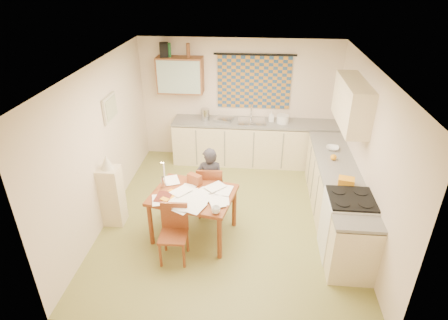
# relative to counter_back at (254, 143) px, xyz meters

# --- Properties ---
(floor) EXTENTS (4.00, 4.50, 0.02)m
(floor) POSITION_rel_counter_back_xyz_m (-0.35, -1.95, -0.46)
(floor) COLOR olive
(floor) RESTS_ON ground
(ceiling) EXTENTS (4.00, 4.50, 0.02)m
(ceiling) POSITION_rel_counter_back_xyz_m (-0.35, -1.95, 2.06)
(ceiling) COLOR white
(ceiling) RESTS_ON floor
(wall_back) EXTENTS (4.00, 0.02, 2.50)m
(wall_back) POSITION_rel_counter_back_xyz_m (-0.35, 0.31, 0.80)
(wall_back) COLOR beige
(wall_back) RESTS_ON floor
(wall_front) EXTENTS (4.00, 0.02, 2.50)m
(wall_front) POSITION_rel_counter_back_xyz_m (-0.35, -4.21, 0.80)
(wall_front) COLOR beige
(wall_front) RESTS_ON floor
(wall_left) EXTENTS (0.02, 4.50, 2.50)m
(wall_left) POSITION_rel_counter_back_xyz_m (-2.36, -1.95, 0.80)
(wall_left) COLOR beige
(wall_left) RESTS_ON floor
(wall_right) EXTENTS (0.02, 4.50, 2.50)m
(wall_right) POSITION_rel_counter_back_xyz_m (1.66, -1.95, 0.80)
(wall_right) COLOR beige
(wall_right) RESTS_ON floor
(window_blind) EXTENTS (1.45, 0.03, 1.05)m
(window_blind) POSITION_rel_counter_back_xyz_m (-0.05, 0.27, 1.20)
(window_blind) COLOR navy
(window_blind) RESTS_ON wall_back
(curtain_rod) EXTENTS (1.60, 0.04, 0.04)m
(curtain_rod) POSITION_rel_counter_back_xyz_m (-0.05, 0.25, 1.75)
(curtain_rod) COLOR black
(curtain_rod) RESTS_ON wall_back
(wall_cabinet) EXTENTS (0.90, 0.34, 0.70)m
(wall_cabinet) POSITION_rel_counter_back_xyz_m (-1.50, 0.13, 1.35)
(wall_cabinet) COLOR brown
(wall_cabinet) RESTS_ON wall_back
(wall_cabinet_glass) EXTENTS (0.84, 0.02, 0.64)m
(wall_cabinet_glass) POSITION_rel_counter_back_xyz_m (-1.50, -0.04, 1.35)
(wall_cabinet_glass) COLOR #99B2A5
(wall_cabinet_glass) RESTS_ON wall_back
(upper_cabinet_right) EXTENTS (0.34, 1.30, 0.70)m
(upper_cabinet_right) POSITION_rel_counter_back_xyz_m (1.48, -1.40, 1.40)
(upper_cabinet_right) COLOR beige
(upper_cabinet_right) RESTS_ON wall_right
(framed_print) EXTENTS (0.04, 0.50, 0.40)m
(framed_print) POSITION_rel_counter_back_xyz_m (-2.32, -1.55, 1.25)
(framed_print) COLOR beige
(framed_print) RESTS_ON wall_left
(print_canvas) EXTENTS (0.01, 0.42, 0.32)m
(print_canvas) POSITION_rel_counter_back_xyz_m (-2.29, -1.55, 1.25)
(print_canvas) COLOR beige
(print_canvas) RESTS_ON wall_left
(counter_back) EXTENTS (3.30, 0.62, 0.92)m
(counter_back) POSITION_rel_counter_back_xyz_m (0.00, 0.00, 0.00)
(counter_back) COLOR beige
(counter_back) RESTS_ON floor
(counter_right) EXTENTS (0.62, 2.95, 0.92)m
(counter_right) POSITION_rel_counter_back_xyz_m (1.35, -1.87, -0.00)
(counter_right) COLOR beige
(counter_right) RESTS_ON floor
(stove) EXTENTS (0.63, 0.63, 0.97)m
(stove) POSITION_rel_counter_back_xyz_m (1.35, -2.71, 0.03)
(stove) COLOR white
(stove) RESTS_ON floor
(sink) EXTENTS (0.57, 0.47, 0.10)m
(sink) POSITION_rel_counter_back_xyz_m (-0.06, 0.00, 0.43)
(sink) COLOR silver
(sink) RESTS_ON counter_back
(tap) EXTENTS (0.03, 0.03, 0.28)m
(tap) POSITION_rel_counter_back_xyz_m (-0.08, 0.18, 0.61)
(tap) COLOR silver
(tap) RESTS_ON counter_back
(dish_rack) EXTENTS (0.41, 0.38, 0.06)m
(dish_rack) POSITION_rel_counter_back_xyz_m (-0.62, 0.00, 0.50)
(dish_rack) COLOR silver
(dish_rack) RESTS_ON counter_back
(kettle) EXTENTS (0.21, 0.21, 0.24)m
(kettle) POSITION_rel_counter_back_xyz_m (-1.00, -0.00, 0.59)
(kettle) COLOR silver
(kettle) RESTS_ON counter_back
(mixing_bowl) EXTENTS (0.28, 0.28, 0.16)m
(mixing_bowl) POSITION_rel_counter_back_xyz_m (0.56, -0.00, 0.55)
(mixing_bowl) COLOR white
(mixing_bowl) RESTS_ON counter_back
(soap_bottle) EXTENTS (0.13, 0.13, 0.21)m
(soap_bottle) POSITION_rel_counter_back_xyz_m (0.33, 0.05, 0.58)
(soap_bottle) COLOR white
(soap_bottle) RESTS_ON counter_back
(bowl) EXTENTS (0.29, 0.29, 0.05)m
(bowl) POSITION_rel_counter_back_xyz_m (1.35, -1.14, 0.49)
(bowl) COLOR white
(bowl) RESTS_ON counter_right
(orange_bag) EXTENTS (0.25, 0.20, 0.12)m
(orange_bag) POSITION_rel_counter_back_xyz_m (1.35, -2.31, 0.53)
(orange_bag) COLOR orange
(orange_bag) RESTS_ON counter_right
(fruit_orange) EXTENTS (0.10, 0.10, 0.10)m
(fruit_orange) POSITION_rel_counter_back_xyz_m (1.30, -1.53, 0.52)
(fruit_orange) COLOR orange
(fruit_orange) RESTS_ON counter_right
(speaker) EXTENTS (0.20, 0.23, 0.26)m
(speaker) POSITION_rel_counter_back_xyz_m (-1.78, 0.13, 1.83)
(speaker) COLOR black
(speaker) RESTS_ON wall_cabinet
(bottle_green) EXTENTS (0.08, 0.08, 0.26)m
(bottle_green) POSITION_rel_counter_back_xyz_m (-1.68, 0.13, 1.83)
(bottle_green) COLOR #195926
(bottle_green) RESTS_ON wall_cabinet
(bottle_brown) EXTENTS (0.07, 0.07, 0.26)m
(bottle_brown) POSITION_rel_counter_back_xyz_m (-1.32, 0.13, 1.83)
(bottle_brown) COLOR brown
(bottle_brown) RESTS_ON wall_cabinet
(dining_table) EXTENTS (1.34, 1.12, 0.75)m
(dining_table) POSITION_rel_counter_back_xyz_m (-0.85, -2.47, -0.07)
(dining_table) COLOR maroon
(dining_table) RESTS_ON floor
(chair_far) EXTENTS (0.44, 0.44, 0.91)m
(chair_far) POSITION_rel_counter_back_xyz_m (-0.67, -1.88, -0.17)
(chair_far) COLOR maroon
(chair_far) RESTS_ON floor
(chair_near) EXTENTS (0.39, 0.39, 0.84)m
(chair_near) POSITION_rel_counter_back_xyz_m (-1.05, -3.02, -0.19)
(chair_near) COLOR maroon
(chair_near) RESTS_ON floor
(person) EXTENTS (0.53, 0.42, 1.23)m
(person) POSITION_rel_counter_back_xyz_m (-0.67, -1.92, 0.17)
(person) COLOR black
(person) RESTS_ON floor
(shelf_stand) EXTENTS (0.32, 0.30, 1.00)m
(shelf_stand) POSITION_rel_counter_back_xyz_m (-2.19, -2.27, 0.05)
(shelf_stand) COLOR beige
(shelf_stand) RESTS_ON floor
(lampshade) EXTENTS (0.20, 0.20, 0.22)m
(lampshade) POSITION_rel_counter_back_xyz_m (-2.19, -2.27, 0.66)
(lampshade) COLOR beige
(lampshade) RESTS_ON shelf_stand
(letter_rack) EXTENTS (0.24, 0.20, 0.16)m
(letter_rack) POSITION_rel_counter_back_xyz_m (-0.87, -2.19, 0.38)
(letter_rack) COLOR maroon
(letter_rack) RESTS_ON dining_table
(mug) EXTENTS (0.15, 0.15, 0.10)m
(mug) POSITION_rel_counter_back_xyz_m (-0.46, -2.91, 0.35)
(mug) COLOR white
(mug) RESTS_ON dining_table
(magazine) EXTENTS (0.28, 0.34, 0.03)m
(magazine) POSITION_rel_counter_back_xyz_m (-1.37, -2.61, 0.31)
(magazine) COLOR maroon
(magazine) RESTS_ON dining_table
(book) EXTENTS (0.44, 0.45, 0.02)m
(book) POSITION_rel_counter_back_xyz_m (-1.27, -2.50, 0.31)
(book) COLOR orange
(book) RESTS_ON dining_table
(orange_box) EXTENTS (0.14, 0.13, 0.04)m
(orange_box) POSITION_rel_counter_back_xyz_m (-1.22, -2.70, 0.32)
(orange_box) COLOR orange
(orange_box) RESTS_ON dining_table
(eyeglasses) EXTENTS (0.14, 0.10, 0.02)m
(eyeglasses) POSITION_rel_counter_back_xyz_m (-0.78, -2.80, 0.31)
(eyeglasses) COLOR black
(eyeglasses) RESTS_ON dining_table
(candle_holder) EXTENTS (0.07, 0.07, 0.18)m
(candle_holder) POSITION_rel_counter_back_xyz_m (-1.32, -2.33, 0.39)
(candle_holder) COLOR silver
(candle_holder) RESTS_ON dining_table
(candle) EXTENTS (0.02, 0.02, 0.22)m
(candle) POSITION_rel_counter_back_xyz_m (-1.31, -2.29, 0.59)
(candle) COLOR white
(candle) RESTS_ON dining_table
(candle_flame) EXTENTS (0.02, 0.02, 0.02)m
(candle_flame) POSITION_rel_counter_back_xyz_m (-1.34, -2.31, 0.71)
(candle_flame) COLOR #FFCC66
(candle_flame) RESTS_ON dining_table
(papers) EXTENTS (1.17, 1.06, 0.03)m
(papers) POSITION_rel_counter_back_xyz_m (-0.85, -2.57, 0.31)
(papers) COLOR white
(papers) RESTS_ON dining_table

